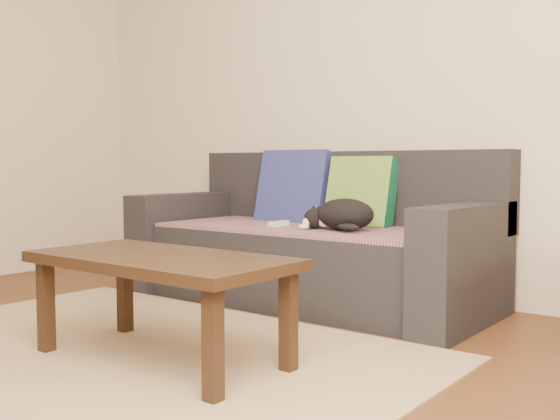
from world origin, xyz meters
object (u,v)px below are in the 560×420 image
Objects in this scene: sofa at (312,247)px; wii_remote_b at (324,225)px; wii_remote_a at (279,224)px; cat at (342,215)px; coffee_table at (161,269)px.

sofa reaches higher than wii_remote_b.
sofa is at bearing 76.10° from wii_remote_b.
wii_remote_a is 0.26m from wii_remote_b.
cat is 0.40× the size of coffee_table.
cat is at bearing -83.59° from wii_remote_a.
sofa is 14.00× the size of wii_remote_a.
wii_remote_b is at bearing -68.48° from wii_remote_a.
coffee_table is at bearing -163.03° from wii_remote_a.
sofa is 1.38m from coffee_table.
sofa is 0.26m from wii_remote_a.
sofa is 4.86× the size of cat.
coffee_table is at bearing -74.72° from cat.
cat reaches higher than wii_remote_a.
wii_remote_a reaches higher than coffee_table.
wii_remote_b is (0.25, 0.09, 0.00)m from wii_remote_a.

